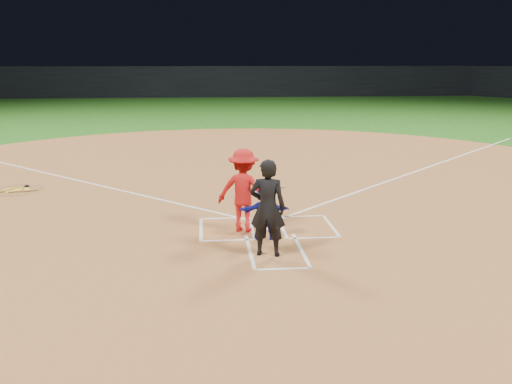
{
  "coord_description": "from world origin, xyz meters",
  "views": [
    {
      "loc": [
        -1.49,
        -13.18,
        4.02
      ],
      "look_at": [
        -0.3,
        -0.4,
        1.0
      ],
      "focal_mm": 40.0,
      "sensor_mm": 36.0,
      "label": 1
    }
  ],
  "objects": [
    {
      "name": "batter_at_plate",
      "position": [
        -0.57,
        -0.18,
        0.99
      ],
      "size": [
        1.7,
        1.08,
        1.97
      ],
      "color": "red",
      "rests_on": "home_plate_dirt"
    },
    {
      "name": "home_plate_dirt",
      "position": [
        0.0,
        6.0,
        0.01
      ],
      "size": [
        28.0,
        28.0,
        0.01
      ],
      "primitive_type": "cylinder",
      "color": "#9A5E32",
      "rests_on": "ground"
    },
    {
      "name": "on_deck_bat_b",
      "position": [
        -7.54,
        4.63,
        0.05
      ],
      "size": [
        0.51,
        0.74,
        0.06
      ],
      "primitive_type": "cylinder",
      "rotation": [
        1.57,
        0.0,
        -0.58
      ],
      "color": "#A5733C",
      "rests_on": "on_deck_circle"
    },
    {
      "name": "ground",
      "position": [
        0.0,
        0.0,
        0.0
      ],
      "size": [
        120.0,
        120.0,
        0.0
      ],
      "primitive_type": "plane",
      "color": "#1D5916",
      "rests_on": "ground"
    },
    {
      "name": "bat_weight_donut",
      "position": [
        -7.14,
        5.13,
        0.05
      ],
      "size": [
        0.19,
        0.19,
        0.05
      ],
      "primitive_type": "torus",
      "color": "black",
      "rests_on": "on_deck_circle"
    },
    {
      "name": "stadium_wall_far",
      "position": [
        0.0,
        48.0,
        1.6
      ],
      "size": [
        80.0,
        1.2,
        3.2
      ],
      "primitive_type": "cube",
      "color": "black",
      "rests_on": "ground"
    },
    {
      "name": "on_deck_bat_c",
      "position": [
        -7.04,
        4.43,
        0.05
      ],
      "size": [
        0.82,
        0.3,
        0.06
      ],
      "primitive_type": "cylinder",
      "rotation": [
        1.57,
        0.0,
        1.86
      ],
      "color": "#A3793C",
      "rests_on": "on_deck_circle"
    },
    {
      "name": "on_deck_logo",
      "position": [
        -7.34,
        4.73,
        0.02
      ],
      "size": [
        0.8,
        0.8,
        0.0
      ],
      "primitive_type": "cylinder",
      "color": "yellow",
      "rests_on": "on_deck_circle"
    },
    {
      "name": "on_deck_bat_a",
      "position": [
        -7.19,
        4.98,
        0.05
      ],
      "size": [
        0.26,
        0.83,
        0.06
      ],
      "primitive_type": "cylinder",
      "rotation": [
        1.57,
        0.0,
        0.23
      ],
      "color": "brown",
      "rests_on": "on_deck_circle"
    },
    {
      "name": "home_plate",
      "position": [
        0.0,
        0.0,
        0.02
      ],
      "size": [
        0.6,
        0.6,
        0.02
      ],
      "primitive_type": "cylinder",
      "rotation": [
        0.0,
        0.0,
        3.14
      ],
      "color": "silver",
      "rests_on": "home_plate_dirt"
    },
    {
      "name": "umpire",
      "position": [
        -0.21,
        -1.95,
        1.03
      ],
      "size": [
        0.84,
        0.66,
        2.03
      ],
      "primitive_type": "imported",
      "rotation": [
        0.0,
        0.0,
        2.89
      ],
      "color": "black",
      "rests_on": "home_plate_dirt"
    },
    {
      "name": "chalk_markings",
      "position": [
        0.0,
        5.29,
        0.01
      ],
      "size": [
        28.35,
        17.32,
        0.01
      ],
      "color": "white",
      "rests_on": "home_plate_dirt"
    },
    {
      "name": "catcher",
      "position": [
        -0.15,
        -0.88,
        0.63
      ],
      "size": [
        1.15,
        0.37,
        1.24
      ],
      "primitive_type": "imported",
      "rotation": [
        0.0,
        0.0,
        3.14
      ],
      "color": "#121695",
      "rests_on": "home_plate_dirt"
    },
    {
      "name": "on_deck_circle",
      "position": [
        -7.34,
        4.73,
        0.02
      ],
      "size": [
        1.7,
        1.7,
        0.01
      ],
      "primitive_type": "cylinder",
      "color": "brown",
      "rests_on": "home_plate_dirt"
    }
  ]
}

